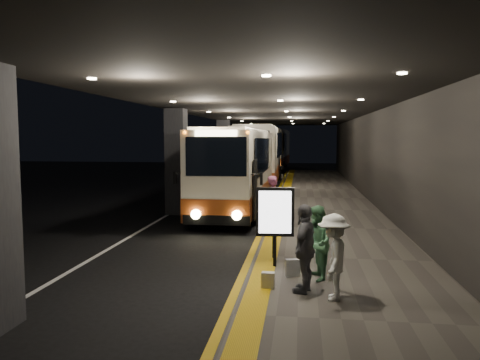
# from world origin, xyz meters

# --- Properties ---
(ground) EXTENTS (90.00, 90.00, 0.00)m
(ground) POSITION_xyz_m (0.00, 0.00, 0.00)
(ground) COLOR black
(lane_line_white) EXTENTS (0.12, 50.00, 0.01)m
(lane_line_white) POSITION_xyz_m (-1.80, 5.00, 0.01)
(lane_line_white) COLOR silver
(lane_line_white) RESTS_ON ground
(kerb_stripe_yellow) EXTENTS (0.18, 50.00, 0.01)m
(kerb_stripe_yellow) POSITION_xyz_m (2.35, 5.00, 0.01)
(kerb_stripe_yellow) COLOR gold
(kerb_stripe_yellow) RESTS_ON ground
(sidewalk) EXTENTS (4.50, 50.00, 0.15)m
(sidewalk) POSITION_xyz_m (4.75, 5.00, 0.07)
(sidewalk) COLOR #514C44
(sidewalk) RESTS_ON ground
(tactile_strip) EXTENTS (0.50, 50.00, 0.01)m
(tactile_strip) POSITION_xyz_m (2.85, 5.00, 0.16)
(tactile_strip) COLOR gold
(tactile_strip) RESTS_ON sidewalk
(terminal_wall) EXTENTS (0.10, 50.00, 6.00)m
(terminal_wall) POSITION_xyz_m (7.00, 5.00, 3.00)
(terminal_wall) COLOR black
(terminal_wall) RESTS_ON ground
(support_columns) EXTENTS (0.80, 24.80, 4.40)m
(support_columns) POSITION_xyz_m (-1.50, 4.00, 2.20)
(support_columns) COLOR black
(support_columns) RESTS_ON ground
(canopy) EXTENTS (9.00, 50.00, 0.40)m
(canopy) POSITION_xyz_m (2.50, 5.00, 4.60)
(canopy) COLOR black
(canopy) RESTS_ON support_columns
(coach_main) EXTENTS (2.42, 11.16, 3.46)m
(coach_main) POSITION_xyz_m (0.94, 5.38, 1.66)
(coach_main) COLOR beige
(coach_main) RESTS_ON ground
(coach_second) EXTENTS (2.81, 12.29, 3.85)m
(coach_second) POSITION_xyz_m (0.88, 16.10, 1.85)
(coach_second) COLOR beige
(coach_second) RESTS_ON ground
(coach_third) EXTENTS (3.03, 12.66, 3.96)m
(coach_third) POSITION_xyz_m (0.84, 32.71, 1.90)
(coach_third) COLOR beige
(coach_third) RESTS_ON ground
(passenger_boarding) EXTENTS (0.48, 0.69, 1.80)m
(passenger_boarding) POSITION_xyz_m (2.80, 0.36, 1.05)
(passenger_boarding) COLOR #A74E77
(passenger_boarding) RESTS_ON sidewalk
(passenger_waiting_green) EXTENTS (0.65, 0.87, 1.61)m
(passenger_waiting_green) POSITION_xyz_m (4.03, -5.06, 0.95)
(passenger_waiting_green) COLOR #498356
(passenger_waiting_green) RESTS_ON sidewalk
(passenger_waiting_white) EXTENTS (0.61, 1.10, 1.63)m
(passenger_waiting_white) POSITION_xyz_m (4.30, -6.26, 0.97)
(passenger_waiting_white) COLOR white
(passenger_waiting_white) RESTS_ON sidewalk
(passenger_waiting_grey) EXTENTS (0.80, 1.14, 1.76)m
(passenger_waiting_grey) POSITION_xyz_m (3.77, -5.90, 1.03)
(passenger_waiting_grey) COLOR #54545A
(passenger_waiting_grey) RESTS_ON sidewalk
(bag_polka) EXTENTS (0.35, 0.23, 0.39)m
(bag_polka) POSITION_xyz_m (3.52, -4.89, 0.34)
(bag_polka) COLOR black
(bag_polka) RESTS_ON sidewalk
(bag_plain) EXTENTS (0.27, 0.17, 0.33)m
(bag_plain) POSITION_xyz_m (3.04, -5.77, 0.32)
(bag_plain) COLOR silver
(bag_plain) RESTS_ON sidewalk
(info_sign) EXTENTS (0.90, 0.17, 1.89)m
(info_sign) POSITION_xyz_m (3.08, -4.15, 1.43)
(info_sign) COLOR black
(info_sign) RESTS_ON sidewalk
(stanchion_post) EXTENTS (0.05, 0.05, 1.20)m
(stanchion_post) POSITION_xyz_m (3.00, -3.38, 0.75)
(stanchion_post) COLOR black
(stanchion_post) RESTS_ON sidewalk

